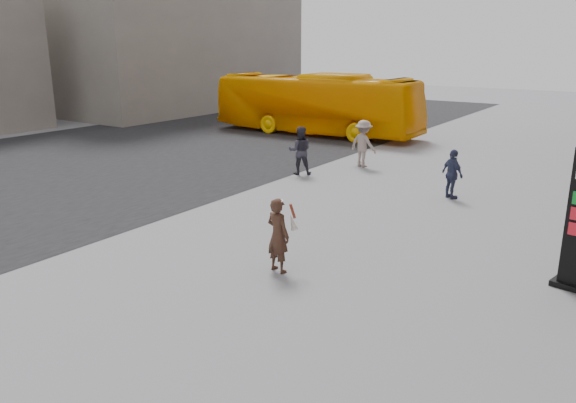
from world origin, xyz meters
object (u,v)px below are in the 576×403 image
Objects in this scene: woman at (278,234)px; pedestrian_a at (300,151)px; bus at (316,104)px; pedestrian_c at (452,174)px; pedestrian_b at (363,144)px.

pedestrian_a is at bearing -49.13° from woman.
woman is at bearing -151.49° from bus.
pedestrian_c is (1.09, 7.47, -0.05)m from woman.
pedestrian_b reaches higher than pedestrian_c.
woman is at bearing 85.28° from pedestrian_a.
pedestrian_a is 0.97× the size of pedestrian_b.
bus is 7.90m from pedestrian_b.
pedestrian_b is at bearing -61.81° from woman.
bus is at bearing -96.88° from pedestrian_a.
woman is 10.50m from pedestrian_b.
woman is 7.55m from pedestrian_c.
pedestrian_b reaches higher than woman.
pedestrian_b is (-3.15, 10.02, 0.08)m from woman.
pedestrian_c is at bearing 143.77° from pedestrian_a.
woman is 0.92× the size of pedestrian_a.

